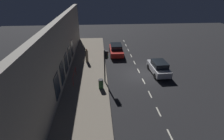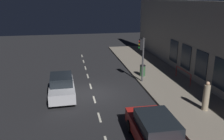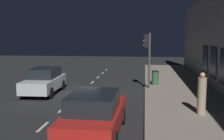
# 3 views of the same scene
# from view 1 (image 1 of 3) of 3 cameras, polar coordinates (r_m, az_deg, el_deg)

# --- Properties ---
(ground_plane) EXTENTS (60.00, 60.00, 0.00)m
(ground_plane) POSITION_cam_1_polar(r_m,az_deg,el_deg) (20.96, 9.25, -1.47)
(ground_plane) COLOR #232326
(sidewalk) EXTENTS (4.50, 32.00, 0.15)m
(sidewalk) POSITION_cam_1_polar(r_m,az_deg,el_deg) (20.42, -8.06, -1.92)
(sidewalk) COLOR gray
(sidewalk) RESTS_ON ground
(building_facade) EXTENTS (0.65, 32.00, 6.53)m
(building_facade) POSITION_cam_1_polar(r_m,az_deg,el_deg) (19.52, -16.16, 6.16)
(building_facade) COLOR gray
(building_facade) RESTS_ON ground
(lane_centre_line) EXTENTS (0.12, 27.20, 0.01)m
(lane_centre_line) POSITION_cam_1_polar(r_m,az_deg,el_deg) (21.82, 8.67, -0.27)
(lane_centre_line) COLOR beige
(lane_centre_line) RESTS_ON ground
(traffic_light) EXTENTS (0.49, 0.32, 3.60)m
(traffic_light) POSITION_cam_1_polar(r_m,az_deg,el_deg) (17.84, -2.09, 3.17)
(traffic_light) COLOR #424244
(traffic_light) RESTS_ON sidewalk
(parked_car_0) EXTENTS (1.90, 4.13, 1.58)m
(parked_car_0) POSITION_cam_1_polar(r_m,az_deg,el_deg) (21.35, 15.04, 0.82)
(parked_car_0) COLOR #B7B7BC
(parked_car_0) RESTS_ON ground
(parked_car_1) EXTENTS (1.99, 4.52, 1.58)m
(parked_car_1) POSITION_cam_1_polar(r_m,az_deg,el_deg) (26.52, 1.38, 6.66)
(parked_car_1) COLOR red
(parked_car_1) RESTS_ON ground
(pedestrian_0) EXTENTS (0.51, 0.51, 1.84)m
(pedestrian_0) POSITION_cam_1_polar(r_m,az_deg,el_deg) (23.80, -8.25, 4.66)
(pedestrian_0) COLOR gray
(pedestrian_0) RESTS_ON sidewalk
(trash_bin) EXTENTS (0.50, 0.50, 0.98)m
(trash_bin) POSITION_cam_1_polar(r_m,az_deg,el_deg) (17.54, -3.63, -4.55)
(trash_bin) COLOR #2D5633
(trash_bin) RESTS_ON sidewalk
(red_railing) EXTENTS (0.05, 2.55, 0.97)m
(red_railing) POSITION_cam_1_polar(r_m,az_deg,el_deg) (19.32, -12.25, -1.24)
(red_railing) COLOR red
(red_railing) RESTS_ON sidewalk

